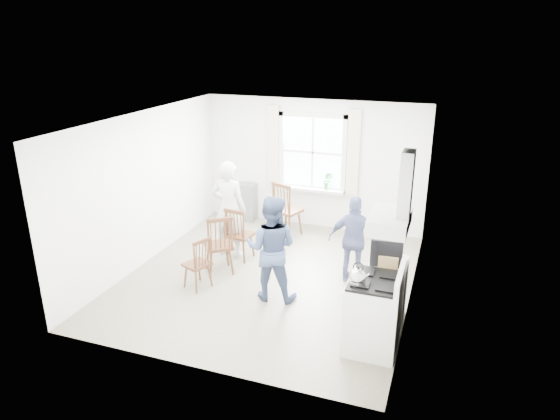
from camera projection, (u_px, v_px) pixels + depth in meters
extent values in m
cube|color=gray|center=(270.00, 277.00, 8.24)|extent=(4.62, 5.12, 0.02)
cube|color=silver|center=(313.00, 164.00, 10.03)|extent=(4.62, 0.04, 2.64)
cube|color=silver|center=(189.00, 272.00, 5.56)|extent=(4.62, 0.04, 2.64)
cube|color=silver|center=(145.00, 188.00, 8.51)|extent=(0.04, 5.12, 2.64)
cube|color=silver|center=(418.00, 220.00, 7.09)|extent=(0.04, 5.12, 2.64)
cube|color=white|center=(268.00, 119.00, 7.35)|extent=(4.62, 5.12, 0.02)
cube|color=white|center=(313.00, 152.00, 9.92)|extent=(1.20, 0.02, 1.40)
cube|color=silver|center=(313.00, 115.00, 9.64)|extent=(1.38, 0.09, 0.09)
cube|color=silver|center=(312.00, 188.00, 10.14)|extent=(1.38, 0.09, 0.09)
cube|color=silver|center=(282.00, 150.00, 10.09)|extent=(0.09, 0.09, 1.58)
cube|color=silver|center=(344.00, 155.00, 9.69)|extent=(0.09, 0.09, 1.58)
cube|color=silver|center=(311.00, 189.00, 10.07)|extent=(1.38, 0.24, 0.06)
cube|color=beige|center=(273.00, 147.00, 10.11)|extent=(0.24, 0.05, 1.70)
cube|color=beige|center=(353.00, 154.00, 9.60)|extent=(0.24, 0.05, 1.70)
cube|color=silver|center=(390.00, 221.00, 5.82)|extent=(0.45, 0.76, 0.18)
cube|color=silver|center=(406.00, 184.00, 5.61)|extent=(0.14, 0.30, 0.76)
cube|color=slate|center=(246.00, 202.00, 10.61)|extent=(0.40, 0.30, 0.80)
cube|color=white|center=(373.00, 315.00, 6.29)|extent=(0.65, 0.76, 0.92)
cube|color=black|center=(375.00, 281.00, 6.13)|extent=(0.61, 0.72, 0.03)
cube|color=white|center=(400.00, 279.00, 6.00)|extent=(0.06, 0.76, 0.20)
cylinder|color=silver|center=(347.00, 293.00, 6.31)|extent=(0.02, 0.61, 0.02)
sphere|color=silver|center=(358.00, 277.00, 5.98)|extent=(0.21, 0.21, 0.21)
cylinder|color=silver|center=(357.00, 281.00, 6.00)|extent=(0.19, 0.19, 0.04)
torus|color=black|center=(358.00, 267.00, 5.94)|extent=(0.13, 0.03, 0.13)
cube|color=silver|center=(387.00, 290.00, 6.89)|extent=(0.50, 0.55, 0.90)
cube|color=black|center=(387.00, 255.00, 6.68)|extent=(0.45, 0.41, 0.20)
cube|color=black|center=(388.00, 242.00, 6.62)|extent=(0.45, 0.41, 0.17)
cube|color=#A5854F|center=(389.00, 261.00, 6.55)|extent=(0.26, 0.19, 0.16)
cube|color=#472716|center=(219.00, 246.00, 8.26)|extent=(0.61, 0.60, 0.05)
cube|color=#472716|center=(220.00, 234.00, 7.99)|extent=(0.37, 0.31, 0.57)
cylinder|color=#472716|center=(219.00, 259.00, 8.34)|extent=(0.04, 0.04, 0.45)
cube|color=#472716|center=(240.00, 235.00, 8.78)|extent=(0.46, 0.44, 0.05)
cube|color=#472716|center=(234.00, 224.00, 8.54)|extent=(0.40, 0.11, 0.53)
cylinder|color=#472716|center=(240.00, 247.00, 8.86)|extent=(0.04, 0.04, 0.42)
cube|color=#472716|center=(197.00, 264.00, 7.79)|extent=(0.46, 0.47, 0.04)
cube|color=#472716|center=(203.00, 253.00, 7.61)|extent=(0.18, 0.34, 0.47)
cylinder|color=#472716|center=(198.00, 276.00, 7.86)|extent=(0.03, 0.03, 0.37)
imported|color=silver|center=(229.00, 209.00, 8.77)|extent=(0.64, 0.64, 1.75)
imported|color=#405178|center=(271.00, 248.00, 7.35)|extent=(0.87, 0.87, 1.62)
imported|color=navy|center=(354.00, 240.00, 7.90)|extent=(0.92, 0.92, 1.42)
imported|color=#36793D|center=(328.00, 181.00, 9.87)|extent=(0.21, 0.21, 0.36)
cube|color=#472716|center=(288.00, 211.00, 9.77)|extent=(0.60, 0.59, 0.06)
cube|color=#472716|center=(281.00, 198.00, 9.52)|extent=(0.45, 0.22, 0.61)
cylinder|color=#472716|center=(288.00, 223.00, 9.86)|extent=(0.04, 0.04, 0.48)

